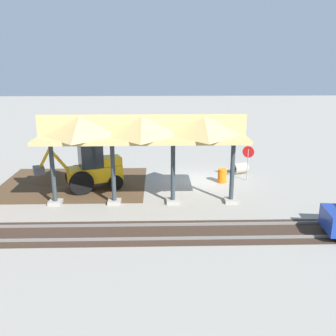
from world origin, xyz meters
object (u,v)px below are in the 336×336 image
stop_sign (248,156)px  backhoe (92,169)px  traffic_barrel (222,176)px  concrete_pipe (240,168)px

stop_sign → backhoe: size_ratio=0.45×
stop_sign → traffic_barrel: 2.12m
backhoe → concrete_pipe: bearing=-162.7°
concrete_pipe → stop_sign: bearing=94.8°
stop_sign → traffic_barrel: (1.70, 0.37, -1.21)m
stop_sign → concrete_pipe: stop_sign is taller
concrete_pipe → traffic_barrel: traffic_barrel is taller
traffic_barrel → backhoe: bearing=7.2°
backhoe → concrete_pipe: backhoe is taller
concrete_pipe → traffic_barrel: size_ratio=1.34×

